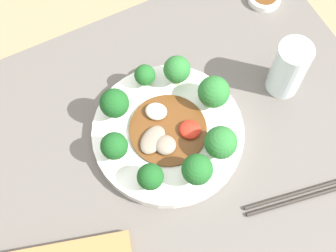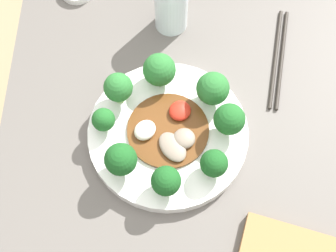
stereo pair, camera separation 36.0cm
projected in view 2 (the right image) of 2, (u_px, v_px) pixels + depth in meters
The scene contains 14 objects.
ground_plane at pixel (177, 244), 1.49m from camera, with size 8.00×8.00×0.00m, color #9E8460.
table at pixel (179, 214), 1.15m from camera, with size 0.91×0.66×0.75m.
plate at pixel (168, 134), 0.82m from camera, with size 0.28×0.28×0.02m.
broccoli_northwest at pixel (121, 160), 0.75m from camera, with size 0.05×0.05×0.07m.
broccoli_southwest at pixel (214, 163), 0.75m from camera, with size 0.05×0.05×0.05m.
broccoli_west at pixel (166, 181), 0.74m from camera, with size 0.05×0.05×0.06m.
broccoli_northeast at pixel (118, 88), 0.80m from camera, with size 0.05×0.05×0.07m.
broccoli_east at pixel (159, 70), 0.82m from camera, with size 0.06×0.06×0.07m.
broccoli_southeast at pixel (213, 89), 0.80m from camera, with size 0.06×0.06×0.07m.
broccoli_north at pixel (103, 120), 0.79m from camera, with size 0.04×0.04×0.05m.
broccoli_south at pixel (229, 120), 0.78m from camera, with size 0.05×0.05×0.07m.
stirfry_center at pixel (169, 131), 0.80m from camera, with size 0.14×0.14×0.02m.
drinking_glass at pixel (171, 3), 0.88m from camera, with size 0.06×0.06×0.12m.
chopsticks at pixel (279, 58), 0.90m from camera, with size 0.23×0.06×0.01m.
Camera 2 is at (-0.30, 0.02, 1.51)m, focal length 50.00 mm.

